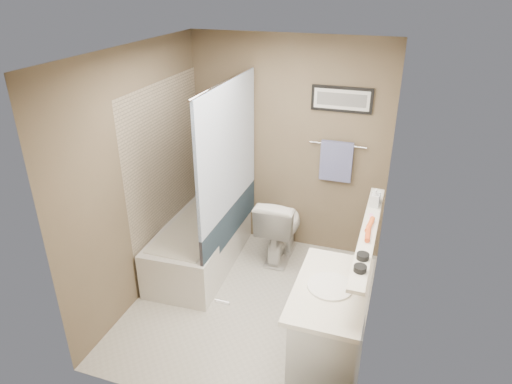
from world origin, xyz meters
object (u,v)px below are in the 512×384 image
(vanity, at_px, (329,333))
(hair_brush_back, at_px, (370,224))
(candle_bowl_near, at_px, (360,269))
(candle_bowl_far, at_px, (363,256))
(bathtub, at_px, (201,244))
(soap_bottle, at_px, (375,198))
(hair_brush_front, at_px, (368,233))
(toilet, at_px, (280,226))
(glass_jar, at_px, (376,197))

(vanity, height_order, hair_brush_back, hair_brush_back)
(candle_bowl_near, relative_size, candle_bowl_far, 1.00)
(candle_bowl_far, distance_m, hair_brush_back, 0.47)
(vanity, xyz_separation_m, candle_bowl_near, (0.19, -0.12, 0.73))
(bathtub, distance_m, soap_bottle, 2.03)
(hair_brush_front, bearing_deg, toilet, 131.00)
(bathtub, distance_m, candle_bowl_far, 2.25)
(toilet, distance_m, hair_brush_back, 1.62)
(toilet, distance_m, hair_brush_front, 1.71)
(glass_jar, bearing_deg, candle_bowl_far, -90.00)
(hair_brush_front, relative_size, soap_bottle, 1.33)
(candle_bowl_near, bearing_deg, toilet, 121.56)
(toilet, xyz_separation_m, vanity, (0.82, -1.51, 0.02))
(bathtub, bearing_deg, hair_brush_front, -24.49)
(hair_brush_back, bearing_deg, soap_bottle, 90.00)
(glass_jar, bearing_deg, soap_bottle, -90.00)
(vanity, relative_size, glass_jar, 9.00)
(toilet, bearing_deg, hair_brush_back, 134.60)
(glass_jar, bearing_deg, candle_bowl_near, -90.00)
(vanity, height_order, glass_jar, glass_jar)
(toilet, relative_size, candle_bowl_near, 8.47)
(toilet, bearing_deg, vanity, 118.25)
(toilet, xyz_separation_m, glass_jar, (1.01, -0.55, 0.78))
(vanity, bearing_deg, glass_jar, 76.03)
(vanity, relative_size, soap_bottle, 5.44)
(bathtub, distance_m, vanity, 1.93)
(bathtub, height_order, candle_bowl_far, candle_bowl_far)
(hair_brush_front, distance_m, soap_bottle, 0.52)
(candle_bowl_near, height_order, glass_jar, glass_jar)
(soap_bottle, bearing_deg, candle_bowl_near, -90.00)
(hair_brush_front, relative_size, hair_brush_back, 1.00)
(candle_bowl_far, xyz_separation_m, hair_brush_back, (0.00, 0.47, 0.00))
(toilet, distance_m, vanity, 1.72)
(bathtub, distance_m, toilet, 0.90)
(candle_bowl_far, height_order, soap_bottle, soap_bottle)
(vanity, bearing_deg, soap_bottle, 74.90)
(hair_brush_front, xyz_separation_m, glass_jar, (0.00, 0.61, 0.03))
(vanity, xyz_separation_m, candle_bowl_far, (0.19, 0.03, 0.73))
(vanity, height_order, candle_bowl_far, candle_bowl_far)
(hair_brush_back, bearing_deg, candle_bowl_far, -90.00)
(hair_brush_back, relative_size, glass_jar, 2.20)
(candle_bowl_far, distance_m, glass_jar, 0.94)
(toilet, height_order, candle_bowl_far, candle_bowl_far)
(hair_brush_front, relative_size, glass_jar, 2.20)
(candle_bowl_far, relative_size, glass_jar, 0.90)
(hair_brush_front, distance_m, hair_brush_back, 0.15)
(glass_jar, distance_m, soap_bottle, 0.10)
(candle_bowl_near, distance_m, soap_bottle, 1.00)
(bathtub, height_order, hair_brush_back, hair_brush_back)
(bathtub, height_order, toilet, toilet)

